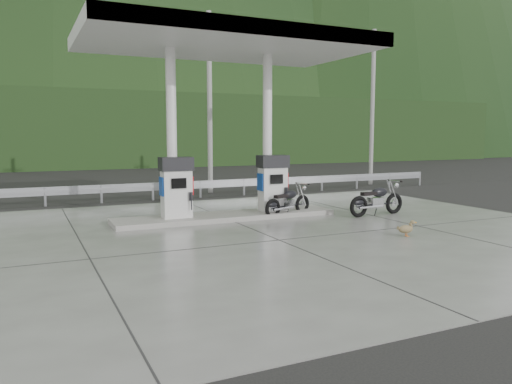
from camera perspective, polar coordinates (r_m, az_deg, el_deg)
name	(u,v)px	position (r m, az deg, el deg)	size (l,w,h in m)	color
ground	(262,234)	(13.34, 0.66, -4.78)	(160.00, 160.00, 0.00)	black
forecourt_apron	(262,233)	(13.33, 0.66, -4.74)	(18.00, 14.00, 0.02)	slate
pump_island	(227,216)	(15.57, -3.35, -2.79)	(7.00, 1.40, 0.15)	gray
gas_pump_left	(176,188)	(14.93, -9.08, 0.51)	(0.95, 0.55, 1.80)	silver
gas_pump_right	(273,183)	(16.10, 1.92, 1.03)	(0.95, 0.55, 1.80)	silver
canopy_column_left	(172,133)	(15.23, -9.61, 6.65)	(0.30, 0.30, 5.00)	white
canopy_column_right	(267,133)	(16.38, 1.31, 6.73)	(0.30, 0.30, 5.00)	white
canopy_roof	(226,42)	(15.61, -3.48, 16.69)	(8.50, 5.00, 0.40)	white
guardrail	(177,182)	(20.66, -9.03, 1.17)	(26.00, 0.16, 1.42)	#9D9FA4
road	(156,190)	(24.10, -11.31, 0.20)	(60.00, 7.00, 0.01)	black
utility_pole_b	(210,104)	(22.66, -5.32, 10.03)	(0.22, 0.22, 8.00)	gray
utility_pole_c	(372,108)	(27.07, 13.16, 9.32)	(0.22, 0.22, 8.00)	gray
tree_band	(99,130)	(42.16, -17.49, 6.79)	(80.00, 6.00, 6.00)	black
forested_hills	(69,154)	(72.05, -20.62, 4.07)	(100.00, 40.00, 140.00)	black
motorcycle_left	(288,202)	(16.08, 3.67, -1.16)	(1.88, 0.59, 0.89)	black
motorcycle_right	(377,200)	(16.63, 13.64, -0.93)	(2.06, 0.65, 0.97)	black
duck	(406,229)	(13.45, 16.73, -4.12)	(0.49, 0.14, 0.35)	brown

